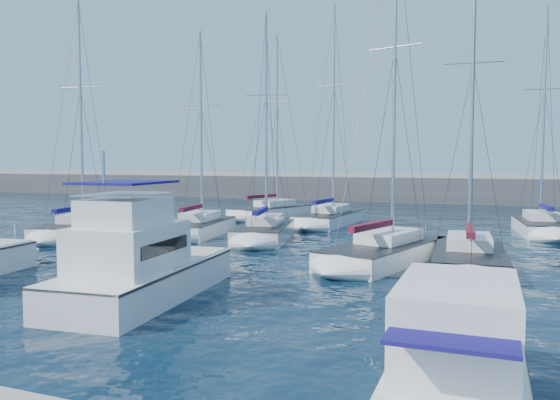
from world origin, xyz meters
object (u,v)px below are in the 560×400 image
(sailboat_mid_a, at_px, (79,229))
(motor_yacht_stbd_inner, at_px, (139,269))
(sailboat_mid_d, at_px, (385,251))
(sailboat_back_c, at_px, (542,226))
(motor_yacht_stbd_outer, at_px, (458,371))
(sailboat_mid_e, at_px, (469,258))
(sailboat_mid_c, at_px, (264,231))
(sailboat_mid_b, at_px, (198,227))
(sailboat_back_a, at_px, (271,211))
(sailboat_back_b, at_px, (330,218))

(sailboat_mid_a, bearing_deg, motor_yacht_stbd_inner, -53.58)
(sailboat_mid_d, relative_size, sailboat_back_c, 1.07)
(motor_yacht_stbd_outer, bearing_deg, sailboat_mid_e, 91.20)
(sailboat_mid_c, distance_m, sailboat_mid_d, 9.96)
(sailboat_mid_b, bearing_deg, sailboat_mid_a, -157.56)
(sailboat_mid_a, height_order, sailboat_back_c, sailboat_back_c)
(sailboat_mid_e, bearing_deg, motor_yacht_stbd_inner, -139.72)
(sailboat_back_a, bearing_deg, sailboat_back_b, -11.04)
(motor_yacht_stbd_outer, relative_size, sailboat_back_c, 0.44)
(motor_yacht_stbd_inner, bearing_deg, sailboat_mid_c, 91.33)
(sailboat_mid_a, distance_m, sailboat_back_c, 31.23)
(sailboat_back_c, bearing_deg, sailboat_mid_b, -163.25)
(sailboat_back_b, bearing_deg, sailboat_mid_c, -95.14)
(motor_yacht_stbd_inner, relative_size, sailboat_mid_c, 0.60)
(sailboat_mid_e, bearing_deg, sailboat_back_b, 123.06)
(sailboat_back_c, bearing_deg, motor_yacht_stbd_outer, -102.58)
(motor_yacht_stbd_inner, bearing_deg, sailboat_back_a, 98.00)
(sailboat_mid_a, xyz_separation_m, sailboat_back_a, (6.80, 16.74, -0.01))
(motor_yacht_stbd_inner, height_order, sailboat_mid_d, sailboat_mid_d)
(motor_yacht_stbd_inner, xyz_separation_m, sailboat_back_b, (-0.26, 25.26, -0.58))
(motor_yacht_stbd_inner, height_order, sailboat_mid_e, sailboat_mid_e)
(sailboat_back_a, height_order, sailboat_back_b, sailboat_back_b)
(sailboat_mid_a, relative_size, sailboat_back_b, 0.89)
(sailboat_back_a, bearing_deg, sailboat_mid_e, -28.86)
(sailboat_mid_d, relative_size, sailboat_mid_e, 1.12)
(sailboat_mid_d, distance_m, sailboat_back_a, 22.77)
(motor_yacht_stbd_inner, relative_size, sailboat_mid_a, 0.56)
(sailboat_back_c, bearing_deg, motor_yacht_stbd_inner, -126.38)
(sailboat_mid_c, height_order, sailboat_mid_e, sailboat_mid_e)
(sailboat_mid_c, xyz_separation_m, sailboat_back_a, (-4.95, 13.26, 0.01))
(sailboat_mid_e, relative_size, sailboat_back_b, 0.86)
(motor_yacht_stbd_inner, height_order, sailboat_back_b, sailboat_back_b)
(motor_yacht_stbd_outer, distance_m, sailboat_mid_d, 16.51)
(sailboat_mid_e, bearing_deg, sailboat_back_a, 129.99)
(motor_yacht_stbd_outer, height_order, sailboat_back_c, sailboat_back_c)
(sailboat_mid_a, bearing_deg, sailboat_mid_d, -16.11)
(sailboat_mid_b, relative_size, sailboat_back_a, 0.85)
(sailboat_mid_c, distance_m, sailboat_back_c, 19.18)
(sailboat_mid_c, bearing_deg, sailboat_back_b, 68.55)
(motor_yacht_stbd_outer, relative_size, sailboat_mid_a, 0.44)
(sailboat_mid_a, xyz_separation_m, sailboat_back_b, (13.24, 13.17, -0.00))
(sailboat_back_b, distance_m, sailboat_back_c, 15.20)
(sailboat_mid_b, distance_m, sailboat_mid_e, 18.57)
(sailboat_mid_d, distance_m, sailboat_mid_e, 3.94)
(sailboat_mid_e, relative_size, sailboat_back_c, 0.96)
(sailboat_mid_c, xyz_separation_m, sailboat_mid_d, (8.59, -5.04, 0.01))
(sailboat_mid_a, bearing_deg, sailboat_mid_c, 4.78)
(motor_yacht_stbd_inner, xyz_separation_m, sailboat_mid_c, (-1.75, 15.57, -0.60))
(motor_yacht_stbd_inner, relative_size, sailboat_back_c, 0.55)
(sailboat_back_a, bearing_deg, sailboat_back_c, 7.98)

